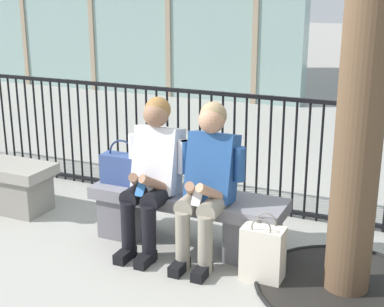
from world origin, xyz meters
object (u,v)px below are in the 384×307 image
(seated_person_with_phone, at_px, (153,170))
(handbag_on_bench, at_px, (123,168))
(shopping_bag, at_px, (263,253))
(stone_bench, at_px, (187,214))
(seated_person_companion, at_px, (208,178))

(seated_person_with_phone, bearing_deg, handbag_on_bench, 161.16)
(shopping_bag, bearing_deg, stone_bench, 158.10)
(stone_bench, distance_m, seated_person_companion, 0.46)
(stone_bench, distance_m, handbag_on_bench, 0.66)
(seated_person_companion, bearing_deg, shopping_bag, -18.31)
(seated_person_with_phone, height_order, seated_person_companion, same)
(seated_person_companion, height_order, shopping_bag, seated_person_companion)
(stone_bench, relative_size, seated_person_with_phone, 1.32)
(stone_bench, bearing_deg, handbag_on_bench, -179.01)
(seated_person_with_phone, bearing_deg, shopping_bag, -9.71)
(handbag_on_bench, bearing_deg, seated_person_companion, -8.31)
(stone_bench, height_order, seated_person_with_phone, seated_person_with_phone)
(seated_person_with_phone, bearing_deg, stone_bench, 28.99)
(seated_person_with_phone, relative_size, seated_person_companion, 1.00)
(stone_bench, height_order, handbag_on_bench, handbag_on_bench)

